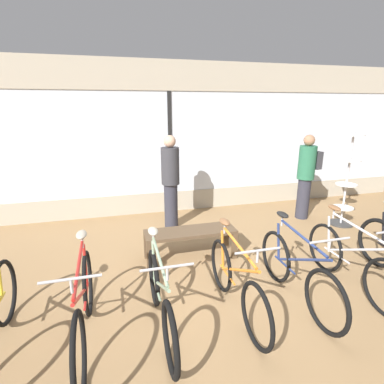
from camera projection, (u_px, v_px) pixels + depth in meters
The scene contains 11 objects.
ground_plane at pixel (220, 292), 3.84m from camera, with size 24.00×24.00×0.00m, color #99754C.
shop_back_wall at pixel (170, 138), 6.40m from camera, with size 12.00×0.08×3.20m.
bicycle_left at pixel (84, 309), 2.91m from camera, with size 0.46×1.81×1.05m.
bicycle_center_left at pixel (161, 299), 3.11m from camera, with size 0.46×1.68×1.01m.
bicycle_center at pixel (236, 283), 3.38m from camera, with size 0.46×1.66×1.02m.
bicycle_center_right at pixel (297, 272), 3.58m from camera, with size 0.46×1.70×1.03m.
bicycle_right at pixel (352, 262), 3.82m from camera, with size 0.46×1.74×1.03m.
accessory_rack at pixel (346, 187), 5.85m from camera, with size 0.48×0.48×1.88m.
display_bench at pixel (190, 235), 4.61m from camera, with size 1.40×0.44×0.47m.
customer_near_rack at pixel (170, 180), 5.67m from camera, with size 0.48×0.48×1.79m.
customer_by_window at pixel (306, 174), 6.16m from camera, with size 0.52×0.39×1.75m.
Camera 1 is at (-1.22, -3.12, 2.30)m, focal length 28.00 mm.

